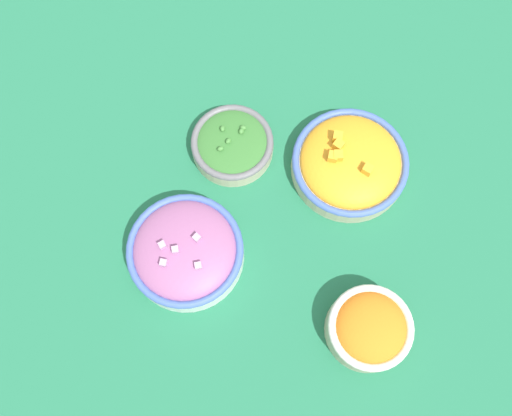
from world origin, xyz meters
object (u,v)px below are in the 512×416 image
object	(u,v)px
bowl_carrots	(369,328)
bowl_red_onion	(186,251)
bowl_squash	(350,163)
bowl_broccoli	(232,144)

from	to	relation	value
bowl_carrots	bowl_red_onion	bearing A→B (deg)	-8.04
bowl_red_onion	bowl_squash	bearing A→B (deg)	-135.37
bowl_carrots	bowl_squash	bearing A→B (deg)	-72.12
bowl_red_onion	bowl_broccoli	bearing A→B (deg)	-95.71
bowl_broccoli	bowl_red_onion	distance (m)	0.20
bowl_squash	bowl_red_onion	bearing A→B (deg)	44.63
bowl_squash	bowl_red_onion	size ratio (longest dim) A/B	1.06
bowl_broccoli	bowl_red_onion	world-z (taller)	bowl_red_onion
bowl_red_onion	bowl_carrots	size ratio (longest dim) A/B	1.43
bowl_broccoli	bowl_squash	bearing A→B (deg)	-175.36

